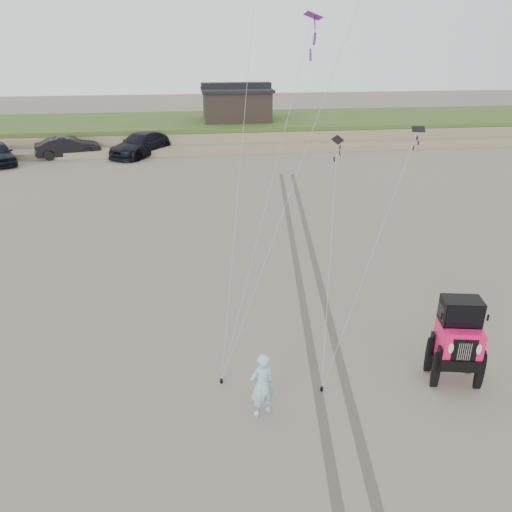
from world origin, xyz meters
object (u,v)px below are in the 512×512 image
Objects in this scene: truck_b at (68,147)px; man at (262,385)px; cabin at (236,103)px; truck_c at (141,144)px; jeep at (456,350)px.

man is at bearing -174.60° from truck_b.
truck_c is (-8.44, -6.44, -2.34)m from cabin.
cabin is at bearing 104.93° from jeep.
truck_c is 3.48× the size of man.
cabin reaches higher than jeep.
truck_c is (5.72, -0.13, 0.08)m from truck_b.
jeep reaches higher than truck_c.
cabin is at bearing -114.41° from man.
truck_b is (-14.17, -6.31, -2.42)m from cabin.
jeep reaches higher than man.
cabin reaches higher than truck_b.
truck_c reaches higher than man.
truck_b is at bearing 129.34° from jeep.
truck_c is at bearing -142.65° from cabin.
truck_c is at bearing -100.16° from man.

